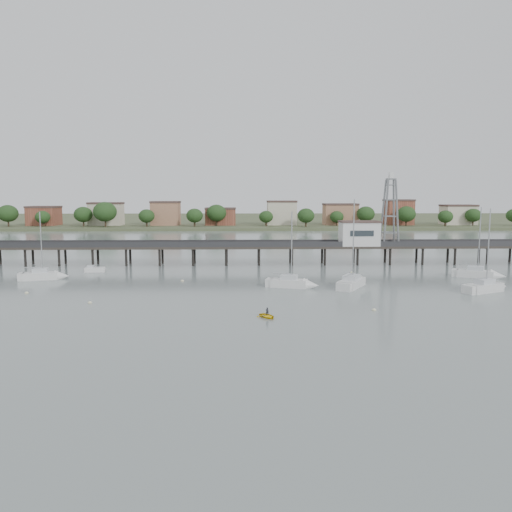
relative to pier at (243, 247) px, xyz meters
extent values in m
plane|color=slate|center=(0.00, -60.00, -3.79)|extent=(500.00, 500.00, 0.00)
cube|color=#2D2823|center=(0.00, 0.00, -0.04)|extent=(150.00, 5.00, 0.50)
cube|color=#333335|center=(0.00, -2.40, 0.76)|extent=(150.00, 0.12, 1.10)
cube|color=#333335|center=(0.00, 2.40, 0.76)|extent=(150.00, 0.12, 1.10)
cylinder|color=black|center=(0.00, -1.90, -1.99)|extent=(0.50, 0.50, 4.40)
cylinder|color=black|center=(0.00, 1.90, -1.99)|extent=(0.50, 0.50, 4.40)
cube|color=silver|center=(25.00, 0.00, 2.71)|extent=(8.00, 5.00, 5.00)
cube|color=#4C3833|center=(25.00, 0.00, 5.36)|extent=(8.40, 5.40, 0.30)
cube|color=slate|center=(31.50, 0.00, 14.36)|extent=(1.80, 1.80, 0.30)
cube|color=silver|center=(31.50, 0.00, 15.11)|extent=(0.90, 0.90, 1.20)
cube|color=silver|center=(-35.49, -18.52, -3.32)|extent=(6.01, 3.46, 1.65)
cone|color=silver|center=(-32.05, -17.70, -3.32)|extent=(2.80, 2.69, 2.20)
cube|color=silver|center=(-35.49, -18.52, -2.14)|extent=(2.85, 2.30, 0.75)
cylinder|color=#A5A8AA|center=(-35.11, -18.43, 2.80)|extent=(0.18, 0.18, 10.60)
cylinder|color=#A5A8AA|center=(-36.40, -18.74, -1.59)|extent=(3.23, 0.89, 0.12)
cube|color=silver|center=(17.53, -27.25, -3.32)|extent=(5.72, 7.23, 1.65)
cone|color=silver|center=(19.67, -23.56, -3.32)|extent=(3.72, 3.79, 2.65)
cube|color=silver|center=(17.53, -27.25, -2.14)|extent=(3.36, 3.69, 0.75)
cylinder|color=#A5A8AA|center=(17.77, -26.84, 3.90)|extent=(0.18, 0.18, 12.79)
cylinder|color=#A5A8AA|center=(16.96, -28.23, -1.59)|extent=(2.10, 3.50, 0.12)
cube|color=silver|center=(42.01, -18.06, -3.32)|extent=(6.45, 4.94, 1.65)
cone|color=silver|center=(45.35, -19.84, -3.32)|extent=(3.34, 3.27, 2.36)
cube|color=silver|center=(42.01, -18.06, -2.14)|extent=(3.26, 2.93, 0.75)
cylinder|color=#A5A8AA|center=(42.38, -18.26, 3.19)|extent=(0.18, 0.18, 11.36)
cylinder|color=#A5A8AA|center=(41.12, -17.58, -1.59)|extent=(3.17, 1.77, 0.12)
cube|color=silver|center=(37.03, -31.68, -3.32)|extent=(6.54, 4.79, 1.65)
cone|color=silver|center=(40.47, -30.03, -3.32)|extent=(3.32, 3.24, 2.38)
cube|color=silver|center=(37.03, -31.68, -2.14)|extent=(3.27, 2.89, 0.75)
cylinder|color=#A5A8AA|center=(37.41, -31.50, 3.23)|extent=(0.18, 0.18, 11.45)
cylinder|color=#A5A8AA|center=(36.11, -32.12, -1.59)|extent=(3.26, 1.65, 0.12)
cube|color=silver|center=(7.44, -26.96, -3.32)|extent=(6.19, 3.76, 1.65)
cone|color=silver|center=(10.92, -27.96, -3.32)|extent=(2.94, 2.83, 2.25)
cube|color=silver|center=(7.44, -26.96, -2.14)|extent=(2.97, 2.44, 0.75)
cylinder|color=#A5A8AA|center=(7.83, -27.07, 2.94)|extent=(0.18, 0.18, 10.86)
cylinder|color=#A5A8AA|center=(6.51, -26.69, -1.59)|extent=(3.28, 1.05, 0.12)
cube|color=silver|center=(-28.54, -9.79, -3.43)|extent=(3.95, 2.10, 1.04)
cube|color=silver|center=(-29.37, -9.91, -2.80)|extent=(1.42, 1.42, 0.63)
imported|color=yellow|center=(2.96, -46.86, -3.79)|extent=(1.98, 1.49, 2.74)
imported|color=black|center=(2.96, -46.86, -3.79)|extent=(0.37, 1.00, 0.24)
ellipsoid|color=beige|center=(-20.99, -38.15, -3.71)|extent=(0.56, 0.56, 0.39)
ellipsoid|color=beige|center=(20.89, -12.28, -3.71)|extent=(0.56, 0.56, 0.39)
ellipsoid|color=beige|center=(-32.66, -30.96, -3.71)|extent=(0.56, 0.56, 0.39)
ellipsoid|color=beige|center=(16.89, -43.58, -3.71)|extent=(0.56, 0.56, 0.39)
ellipsoid|color=beige|center=(-10.40, -20.88, -3.71)|extent=(0.56, 0.56, 0.39)
cube|color=#475133|center=(0.00, 185.00, -3.29)|extent=(500.00, 170.00, 1.40)
cube|color=brown|center=(-90.00, 123.00, 1.91)|extent=(13.00, 10.50, 9.00)
cube|color=brown|center=(-62.00, 123.00, 1.91)|extent=(13.00, 10.50, 9.00)
cube|color=brown|center=(-35.00, 123.00, 1.91)|extent=(13.00, 10.50, 9.00)
cube|color=brown|center=(-10.00, 123.00, 1.91)|extent=(13.00, 10.50, 9.00)
cube|color=brown|center=(18.00, 123.00, 1.91)|extent=(13.00, 10.50, 9.00)
cube|color=brown|center=(45.00, 123.00, 1.91)|extent=(13.00, 10.50, 9.00)
cube|color=brown|center=(72.00, 123.00, 1.91)|extent=(13.00, 10.50, 9.00)
cube|color=brown|center=(100.00, 123.00, 1.91)|extent=(13.00, 10.50, 9.00)
ellipsoid|color=#1A3314|center=(0.00, 111.00, 2.21)|extent=(8.00, 8.00, 6.80)
camera|label=1|loc=(0.00, -105.89, 10.93)|focal=35.00mm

